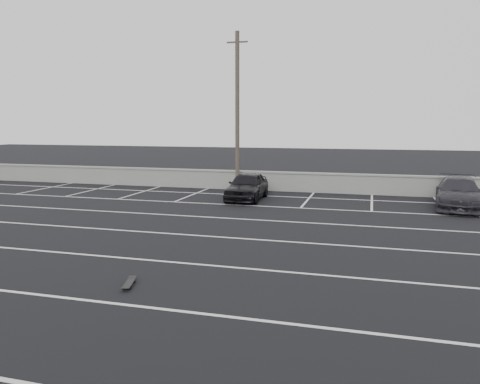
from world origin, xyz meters
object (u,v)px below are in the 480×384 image
(car_right, at_px, (459,193))
(skateboard, at_px, (129,283))
(car_left, at_px, (247,186))
(utility_pole, at_px, (237,112))

(car_right, bearing_deg, skateboard, -117.86)
(car_left, xyz_separation_m, car_right, (9.50, 0.26, -0.01))
(utility_pole, bearing_deg, car_right, -12.06)
(car_right, distance_m, utility_pole, 11.54)
(car_right, distance_m, skateboard, 15.68)
(car_left, relative_size, skateboard, 5.60)
(car_left, height_order, car_right, car_left)
(car_left, distance_m, utility_pole, 4.58)
(skateboard, bearing_deg, utility_pole, 80.31)
(skateboard, bearing_deg, car_right, 38.85)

